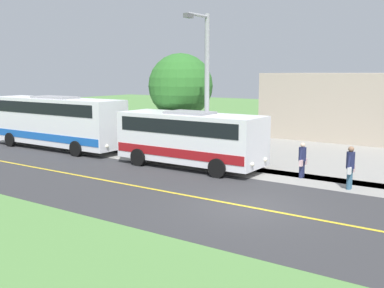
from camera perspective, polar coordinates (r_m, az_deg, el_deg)
The scene contains 10 objects.
ground_plane at distance 16.68m, azimuth 7.00°, elevation -7.79°, with size 120.00×120.00×0.00m, color #548442.
road_surface at distance 16.68m, azimuth 7.00°, elevation -7.77°, with size 8.00×100.00×0.01m, color #333335.
sidewalk at distance 21.29m, azimuth 13.51°, elevation -4.28°, with size 2.40×100.00×0.01m, color gray.
road_centre_line at distance 16.68m, azimuth 7.00°, elevation -7.76°, with size 0.16×100.00×0.00m, color gold.
shuttle_bus_front at distance 23.03m, azimuth -0.25°, elevation 0.92°, with size 2.71×7.78×2.84m.
transit_bus_rear at distance 29.94m, azimuth -16.59°, elevation 2.87°, with size 2.60×10.21×3.29m.
pedestrian_with_bags at distance 19.89m, azimuth 19.11°, elevation -2.61°, with size 0.72×0.34×1.79m.
pedestrian_waiting at distance 21.44m, azimuth 13.57°, elevation -1.84°, with size 0.72×0.34×1.62m.
street_light_pole at distance 22.71m, azimuth 1.70°, elevation 7.45°, with size 1.97×0.24×7.57m.
tree_curbside at distance 26.69m, azimuth -1.43°, elevation 7.23°, with size 3.73×3.73×5.86m.
Camera 1 is at (14.21, 7.32, 4.79)m, focal length 42.84 mm.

